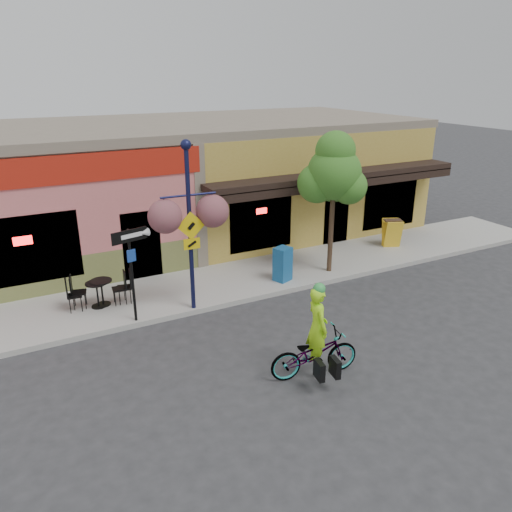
{
  "coord_description": "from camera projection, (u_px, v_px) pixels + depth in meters",
  "views": [
    {
      "loc": [
        -6.62,
        -11.19,
        6.33
      ],
      "look_at": [
        -0.51,
        0.5,
        1.4
      ],
      "focal_mm": 35.0,
      "sensor_mm": 36.0,
      "label": 1
    }
  ],
  "objects": [
    {
      "name": "cafe_set_left",
      "position": [
        97.0,
        291.0,
        13.71
      ],
      "size": [
        1.65,
        0.94,
        0.95
      ],
      "primitive_type": null,
      "rotation": [
        0.0,
        0.0,
        -0.1
      ],
      "color": "black",
      "rests_on": "sidewalk"
    },
    {
      "name": "building",
      "position": [
        186.0,
        179.0,
        19.81
      ],
      "size": [
        18.2,
        8.2,
        4.5
      ],
      "primitive_type": null,
      "color": "#CD6565",
      "rests_on": "ground"
    },
    {
      "name": "sidewalk",
      "position": [
        249.0,
        278.0,
        16.01
      ],
      "size": [
        24.0,
        3.0,
        0.15
      ],
      "primitive_type": "cube",
      "color": "#9E9B93",
      "rests_on": "ground"
    },
    {
      "name": "newspaper_box_grey",
      "position": [
        281.0,
        268.0,
        15.51
      ],
      "size": [
        0.49,
        0.47,
        0.82
      ],
      "primitive_type": null,
      "rotation": [
        0.0,
        0.0,
        0.41
      ],
      "color": "#AFAFAF",
      "rests_on": "sidewalk"
    },
    {
      "name": "street_tree",
      "position": [
        333.0,
        203.0,
        15.57
      ],
      "size": [
        2.29,
        2.29,
        4.55
      ],
      "primitive_type": null,
      "rotation": [
        0.0,
        0.0,
        -0.36
      ],
      "color": "#3D7A26",
      "rests_on": "sidewalk"
    },
    {
      "name": "lamp_post",
      "position": [
        190.0,
        228.0,
        13.02
      ],
      "size": [
        1.5,
        0.68,
        4.6
      ],
      "primitive_type": null,
      "rotation": [
        0.0,
        0.0,
        -0.06
      ],
      "color": "#13163C",
      "rests_on": "sidewalk"
    },
    {
      "name": "ground",
      "position": [
        280.0,
        304.0,
        14.37
      ],
      "size": [
        90.0,
        90.0,
        0.0
      ],
      "primitive_type": "plane",
      "color": "#2D2D30",
      "rests_on": "ground"
    },
    {
      "name": "cafe_set_right",
      "position": [
        102.0,
        289.0,
        13.82
      ],
      "size": [
        1.74,
        1.12,
        0.97
      ],
      "primitive_type": null,
      "rotation": [
        0.0,
        0.0,
        -0.21
      ],
      "color": "black",
      "rests_on": "sidewalk"
    },
    {
      "name": "one_way_sign",
      "position": [
        132.0,
        276.0,
        12.69
      ],
      "size": [
        0.98,
        0.44,
        2.51
      ],
      "primitive_type": null,
      "rotation": [
        0.0,
        0.0,
        0.25
      ],
      "color": "black",
      "rests_on": "sidewalk"
    },
    {
      "name": "curb",
      "position": [
        271.0,
        294.0,
        14.8
      ],
      "size": [
        24.0,
        0.12,
        0.15
      ],
      "primitive_type": "cube",
      "color": "#A8A59E",
      "rests_on": "ground"
    },
    {
      "name": "bicycle",
      "position": [
        314.0,
        354.0,
        10.87
      ],
      "size": [
        2.1,
        1.03,
        1.06
      ],
      "primitive_type": "imported",
      "rotation": [
        0.0,
        0.0,
        1.4
      ],
      "color": "maroon",
      "rests_on": "ground"
    },
    {
      "name": "sandwich_board",
      "position": [
        393.0,
        235.0,
        18.28
      ],
      "size": [
        0.75,
        0.66,
        1.03
      ],
      "primitive_type": null,
      "rotation": [
        0.0,
        0.0,
        -0.39
      ],
      "color": "yellow",
      "rests_on": "sidewalk"
    },
    {
      "name": "newspaper_box_blue",
      "position": [
        283.0,
        264.0,
        15.44
      ],
      "size": [
        0.61,
        0.57,
        1.07
      ],
      "primitive_type": null,
      "rotation": [
        0.0,
        0.0,
        0.37
      ],
      "color": "#17568F",
      "rests_on": "sidewalk"
    },
    {
      "name": "cyclist_rider",
      "position": [
        317.0,
        337.0,
        10.75
      ],
      "size": [
        0.55,
        0.73,
        1.84
      ],
      "primitive_type": "imported",
      "rotation": [
        0.0,
        0.0,
        1.4
      ],
      "color": "#A9F71A",
      "rests_on": "ground"
    }
  ]
}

